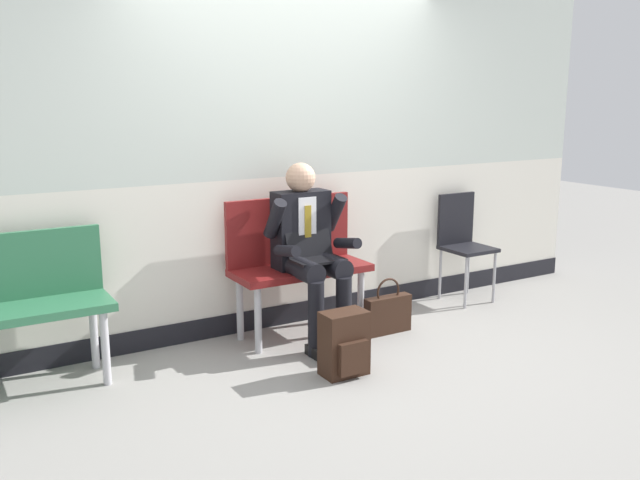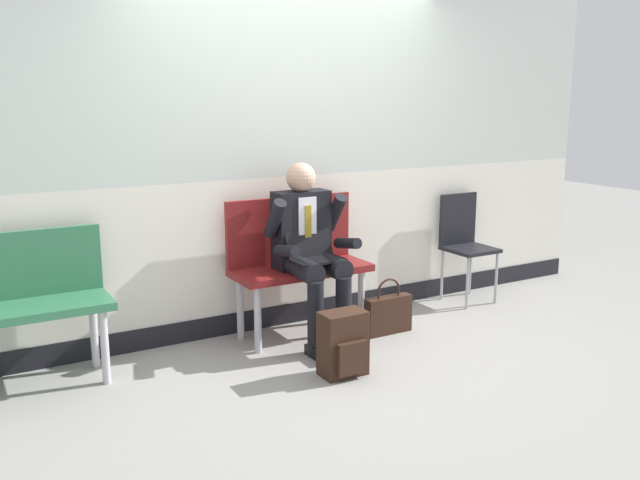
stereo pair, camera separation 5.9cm
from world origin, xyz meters
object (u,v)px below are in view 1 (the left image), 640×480
bench_with_person (296,256)px  handbag (388,313)px  bench_empty (9,299)px  person_seated (310,248)px  backpack (345,344)px  folding_chair (462,237)px

bench_with_person → handbag: bench_with_person is taller
bench_empty → person_seated: person_seated is taller
backpack → handbag: 0.85m
bench_empty → handbag: (2.50, -0.35, -0.41)m
bench_empty → person_seated: size_ratio=0.89×
bench_empty → handbag: 2.56m
bench_empty → backpack: size_ratio=2.72×
handbag → folding_chair: size_ratio=0.46×
folding_chair → bench_empty: bearing=-179.2°
bench_with_person → person_seated: size_ratio=0.79×
bench_empty → bench_with_person: bearing=0.2°
handbag → folding_chair: 1.20m
bench_with_person → handbag: 0.80m
folding_chair → handbag: bearing=-159.6°
person_seated → bench_empty: bearing=174.1°
backpack → folding_chair: bearing=26.7°
bench_empty → folding_chair: bearing=0.8°
bench_empty → folding_chair: (3.56, 0.05, -0.02)m
bench_with_person → folding_chair: 1.64m
handbag → bench_empty: bearing=172.1°
bench_with_person → backpack: bench_with_person is taller
bench_empty → handbag: bearing=-7.9°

